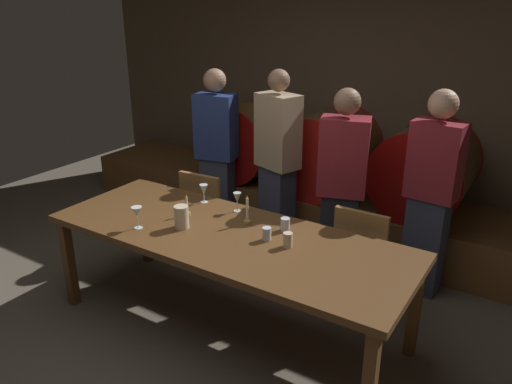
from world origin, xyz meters
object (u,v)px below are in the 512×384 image
Objects in this scene: chair_left at (208,212)px; candle_right at (247,216)px; guest_far_left at (217,153)px; cup_left at (267,234)px; wine_barrel_right at (425,169)px; chair_right at (364,255)px; wine_barrel_center at (328,152)px; wine_barrel_left at (249,139)px; cup_center at (285,224)px; dining_table at (227,241)px; wine_glass_left at (137,213)px; guest_far_right at (431,193)px; guest_center_left at (277,164)px; guest_center_right at (342,188)px; cup_right at (288,240)px; pitcher at (182,217)px; wine_glass_center at (204,190)px; candle_left at (187,210)px; wine_glass_right at (237,198)px.

candle_right is (0.76, -0.51, 0.34)m from chair_left.
cup_left is at bearing 125.29° from guest_far_left.
wine_barrel_right is 0.96× the size of chair_right.
wine_barrel_right reaches higher than chair_right.
chair_right is at bearing -53.88° from wine_barrel_center.
cup_left is at bearing 143.44° from chair_left.
wine_barrel_left is 0.61m from guest_far_left.
guest_far_left reaches higher than cup_center.
wine_glass_left is at bearing -154.53° from dining_table.
wine_barrel_left is at bearing 122.77° from candle_right.
candle_right is at bearing -85.11° from wine_barrel_center.
wine_barrel_left is 0.93m from wine_barrel_center.
guest_far_left is 2.07m from guest_far_right.
guest_far_left is (-0.29, 0.55, 0.37)m from chair_left.
guest_center_right is (0.70, -0.18, -0.03)m from guest_center_left.
candle_right is at bearing -57.23° from wine_barrel_left.
chair_right is at bearing 43.88° from dining_table.
guest_far_right reaches higher than candle_right.
cup_center is at bearing 59.73° from guest_far_right.
cup_left is 0.92× the size of cup_right.
dining_table is at bearing -114.05° from wine_barrel_right.
candle_right is 2.40× the size of cup_left.
wine_barrel_center is at bearing -54.03° from chair_right.
wine_barrel_right is at bearing 0.00° from wine_barrel_center.
chair_left is at bearing -118.16° from wine_barrel_center.
guest_center_left reaches higher than chair_right.
chair_right is (1.47, -0.00, 0.00)m from chair_left.
guest_center_left reaches higher than cup_left.
guest_center_right is at bearing 57.88° from pitcher.
cup_center is (1.05, -0.46, 0.33)m from chair_left.
wine_barrel_left is at bearing -48.06° from guest_center_right.
wine_barrel_left is at bearing 180.00° from wine_barrel_center.
wine_glass_center reaches higher than cup_right.
cup_right is (0.93, -0.31, -0.05)m from wine_glass_center.
wine_barrel_center is at bearing 104.75° from cup_center.
wine_barrel_left is 2.25m from cup_left.
wine_glass_center is at bearing -69.58° from wine_barrel_left.
guest_center_right is 10.07× the size of pitcher.
cup_right is at bearing -20.34° from candle_right.
guest_center_right is (0.40, 1.04, 0.14)m from dining_table.
candle_right is (0.03, 0.20, 0.13)m from dining_table.
wine_glass_center is (-0.05, 0.27, 0.06)m from candle_left.
candle_right reaches higher than wine_glass_center.
guest_center_right is at bearing -58.83° from wine_barrel_center.
chair_left is 5.80× the size of wine_glass_right.
wine_glass_right is (0.32, -0.01, 0.00)m from wine_glass_center.
cup_center is at bearing -75.25° from wine_barrel_center.
dining_table is at bearing 55.78° from guest_far_right.
cup_right is at bearing -101.88° from wine_barrel_right.
wine_barrel_left is 2.15m from dining_table.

